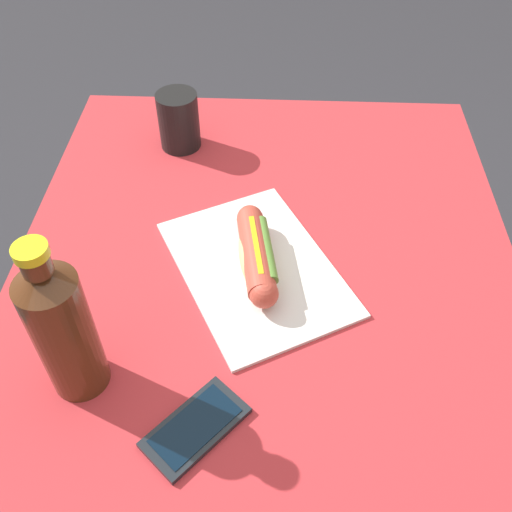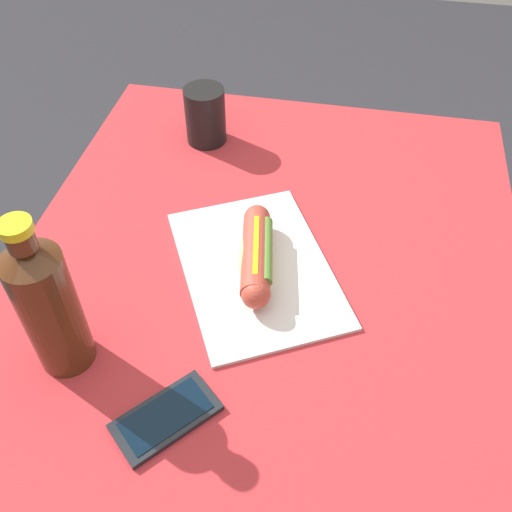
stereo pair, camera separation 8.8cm
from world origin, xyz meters
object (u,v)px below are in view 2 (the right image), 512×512
soda_bottle (48,305)px  drinking_cup (205,115)px  cell_phone (166,417)px  hot_dog (257,255)px

soda_bottle → drinking_cup: 0.54m
cell_phone → drinking_cup: 0.60m
cell_phone → drinking_cup: (-0.59, -0.10, 0.05)m
soda_bottle → drinking_cup: soda_bottle is taller
cell_phone → soda_bottle: 0.20m
cell_phone → hot_dog: bearing=166.8°
hot_dog → drinking_cup: (-0.32, -0.16, 0.02)m
soda_bottle → cell_phone: bearing=67.5°
hot_dog → soda_bottle: 0.31m
cell_phone → drinking_cup: size_ratio=1.30×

